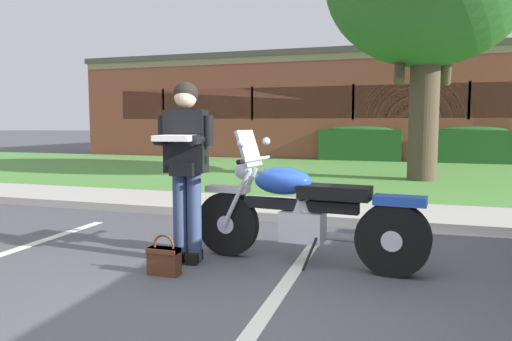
{
  "coord_description": "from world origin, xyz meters",
  "views": [
    {
      "loc": [
        1.12,
        -2.92,
        1.32
      ],
      "look_at": [
        -0.36,
        1.59,
        0.85
      ],
      "focal_mm": 33.62,
      "sensor_mm": 36.0,
      "label": 1
    }
  ],
  "objects_px": {
    "rider_person": "(186,157)",
    "handbag": "(164,258)",
    "hedge_center_left": "(472,144)",
    "motorcycle": "(313,213)",
    "brick_building": "(367,109)",
    "hedge_left": "(360,143)"
  },
  "relations": [
    {
      "from": "rider_person",
      "to": "handbag",
      "type": "xyz_separation_m",
      "value": [
        -0.01,
        -0.42,
        -0.86
      ]
    },
    {
      "from": "handbag",
      "to": "hedge_center_left",
      "type": "xyz_separation_m",
      "value": [
        3.82,
        13.1,
        0.51
      ]
    },
    {
      "from": "motorcycle",
      "to": "brick_building",
      "type": "xyz_separation_m",
      "value": [
        -1.11,
        17.4,
        1.46
      ]
    },
    {
      "from": "handbag",
      "to": "hedge_left",
      "type": "relative_size",
      "value": 0.13
    },
    {
      "from": "handbag",
      "to": "brick_building",
      "type": "distance_m",
      "value": 18.17
    },
    {
      "from": "motorcycle",
      "to": "hedge_center_left",
      "type": "height_order",
      "value": "motorcycle"
    },
    {
      "from": "motorcycle",
      "to": "brick_building",
      "type": "distance_m",
      "value": 17.49
    },
    {
      "from": "rider_person",
      "to": "hedge_left",
      "type": "relative_size",
      "value": 0.62
    },
    {
      "from": "motorcycle",
      "to": "rider_person",
      "type": "height_order",
      "value": "rider_person"
    },
    {
      "from": "handbag",
      "to": "hedge_center_left",
      "type": "height_order",
      "value": "hedge_center_left"
    },
    {
      "from": "rider_person",
      "to": "brick_building",
      "type": "xyz_separation_m",
      "value": [
        0.05,
        17.66,
        0.94
      ]
    },
    {
      "from": "rider_person",
      "to": "hedge_center_left",
      "type": "height_order",
      "value": "rider_person"
    },
    {
      "from": "motorcycle",
      "to": "brick_building",
      "type": "relative_size",
      "value": 0.1
    },
    {
      "from": "hedge_center_left",
      "to": "brick_building",
      "type": "height_order",
      "value": "brick_building"
    },
    {
      "from": "rider_person",
      "to": "hedge_center_left",
      "type": "relative_size",
      "value": 0.69
    },
    {
      "from": "hedge_left",
      "to": "rider_person",
      "type": "bearing_deg",
      "value": -91.32
    },
    {
      "from": "rider_person",
      "to": "hedge_left",
      "type": "height_order",
      "value": "rider_person"
    },
    {
      "from": "handbag",
      "to": "brick_building",
      "type": "bearing_deg",
      "value": 89.8
    },
    {
      "from": "hedge_left",
      "to": "hedge_center_left",
      "type": "relative_size",
      "value": 1.1
    },
    {
      "from": "handbag",
      "to": "motorcycle",
      "type": "bearing_deg",
      "value": 30.15
    },
    {
      "from": "handbag",
      "to": "brick_building",
      "type": "height_order",
      "value": "brick_building"
    },
    {
      "from": "hedge_left",
      "to": "hedge_center_left",
      "type": "xyz_separation_m",
      "value": [
        3.52,
        0.0,
        0.0
      ]
    }
  ]
}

